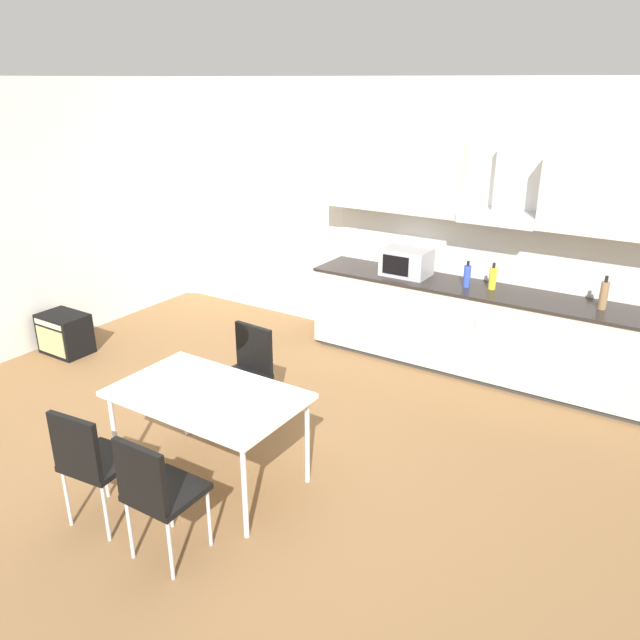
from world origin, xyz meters
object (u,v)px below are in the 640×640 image
Objects in this scene: bottle_yellow at (493,278)px; chair_far_left at (247,366)px; bottle_brown at (604,295)px; chair_near_left at (90,457)px; pendant_lamp at (198,269)px; guitar_amp at (65,334)px; microwave at (406,262)px; chair_near_right at (155,488)px; bottle_blue at (467,276)px; dining_table at (207,399)px.

bottle_yellow is 0.30× the size of chair_far_left.
bottle_brown is 0.35× the size of chair_near_left.
pendant_lamp is at bearing 69.81° from chair_near_left.
chair_near_left is (-2.38, -3.65, -0.49)m from bottle_brown.
guitar_amp is at bearing -153.29° from bottle_yellow.
microwave is 0.55× the size of chair_far_left.
microwave is at bearing 82.63° from chair_near_left.
bottle_brown is (1.91, 0.01, -0.01)m from microwave.
chair_near_left is (-0.47, -3.64, -0.49)m from microwave.
microwave is 0.55× the size of chair_near_right.
bottle_yellow is at bearing 26.71° from guitar_amp.
bottle_brown is at bearing 56.95° from chair_near_left.
bottle_brown is at bearing 21.62° from guitar_amp.
bottle_blue is at bearing 60.36° from chair_far_left.
guitar_amp is at bearing 152.39° from chair_near_right.
bottle_blue is at bearing 73.21° from dining_table.
bottle_blue is 0.19× the size of dining_table.
pendant_lamp reaches higher than bottle_yellow.
bottle_blue is at bearing -162.63° from bottle_yellow.
microwave is at bearing 32.55° from guitar_amp.
pendant_lamp is (-0.18, -2.85, 0.61)m from microwave.
chair_near_left is at bearing -110.19° from pendant_lamp.
chair_near_left is at bearing -107.55° from bottle_blue.
dining_table is 0.86m from chair_far_left.
pendant_lamp is (0.29, 0.80, 1.10)m from chair_near_left.
chair_near_right is 0.60m from chair_near_left.
bottle_blue is 3.81m from chair_near_left.
dining_table is at bearing 110.83° from chair_near_right.
chair_near_right is (-0.78, -3.68, -0.47)m from bottle_yellow.
bottle_brown is at bearing 2.09° from bottle_blue.
bottle_brown reaches higher than guitar_amp.
pendant_lamp is at bearing -110.53° from bottle_yellow.
chair_near_right is at bearing -69.35° from chair_far_left.
pendant_lamp is (-0.30, 0.80, 1.10)m from chair_near_right.
bottle_brown reaches higher than chair_near_right.
bottle_blue is 3.01m from pendant_lamp.
bottle_blue is 0.82× the size of pendant_lamp.
chair_near_right and chair_far_left have the same top height.
chair_near_right is at bearing -0.05° from chair_near_left.
microwave reaches higher than guitar_amp.
bottle_yellow is at bearing 17.37° from bottle_blue.
guitar_amp is (-4.99, -1.98, -0.80)m from bottle_brown.
guitar_amp is (-2.61, 0.08, -0.31)m from chair_far_left.
bottle_yellow is 3.96m from chair_near_left.
bottle_brown is at bearing -1.55° from bottle_yellow.
chair_near_left is at bearing -110.19° from dining_table.
dining_table is 2.58× the size of guitar_amp.
dining_table is 4.20× the size of pendant_lamp.
bottle_yellow is 0.81× the size of pendant_lamp.
bottle_brown reaches higher than microwave.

